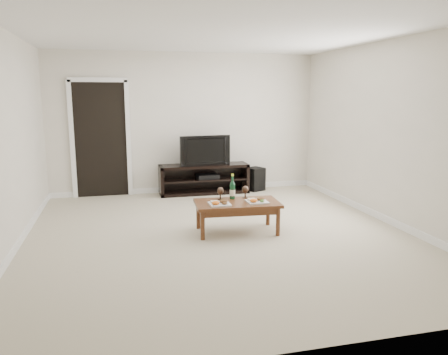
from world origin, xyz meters
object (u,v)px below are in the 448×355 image
subwoofer (255,179)px  coffee_table (237,217)px  media_console (204,179)px  television (204,150)px

subwoofer → coffee_table: bearing=-136.5°
subwoofer → coffee_table: (-1.05, -2.46, -0.01)m
media_console → subwoofer: bearing=1.2°
television → coffee_table: 2.51m
coffee_table → subwoofer: bearing=66.9°
subwoofer → coffee_table: size_ratio=0.40×
television → subwoofer: (1.01, 0.02, -0.60)m
media_console → coffee_table: bearing=-90.7°
television → media_console: bearing=-6.3°
subwoofer → television: bearing=157.8°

